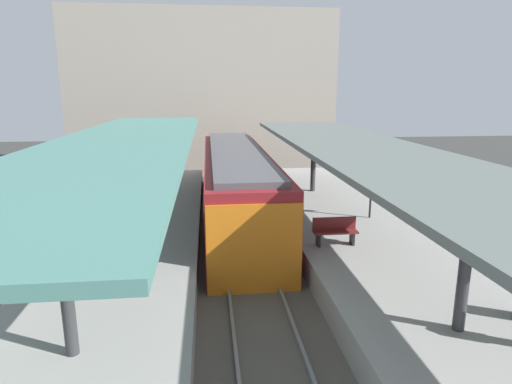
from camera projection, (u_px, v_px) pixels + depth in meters
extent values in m
plane|color=#383835|center=(250.00, 281.00, 13.44)|extent=(80.00, 80.00, 0.00)
cube|color=#9E9E99|center=(124.00, 272.00, 12.92)|extent=(4.40, 28.00, 1.00)
cube|color=#9E9E99|center=(369.00, 261.00, 13.73)|extent=(4.40, 28.00, 1.00)
cube|color=#59544C|center=(250.00, 278.00, 13.42)|extent=(3.20, 28.00, 0.20)
cube|color=slate|center=(227.00, 274.00, 13.30)|extent=(0.08, 28.00, 0.14)
cube|color=slate|center=(273.00, 272.00, 13.46)|extent=(0.08, 28.00, 0.14)
cube|color=maroon|center=(236.00, 186.00, 19.17)|extent=(2.70, 15.04, 2.90)
cube|color=orange|center=(255.00, 250.00, 11.90)|extent=(2.65, 0.08, 2.60)
cube|color=black|center=(205.00, 179.00, 18.94)|extent=(0.04, 13.84, 0.76)
cube|color=black|center=(267.00, 177.00, 19.23)|extent=(0.04, 13.84, 0.76)
cube|color=#515156|center=(236.00, 151.00, 18.81)|extent=(2.16, 14.29, 0.20)
cylinder|color=#333335|center=(64.00, 275.00, 7.70)|extent=(0.24, 0.24, 3.15)
cylinder|color=#333335|center=(152.00, 162.00, 19.89)|extent=(0.24, 0.24, 3.15)
cube|color=slate|center=(124.00, 141.00, 13.41)|extent=(4.18, 21.00, 0.16)
cylinder|color=#333335|center=(465.00, 264.00, 8.55)|extent=(0.24, 0.24, 2.85)
cylinder|color=#333335|center=(313.00, 162.00, 20.74)|extent=(0.24, 0.24, 2.85)
cube|color=slate|center=(360.00, 148.00, 14.30)|extent=(4.18, 21.00, 0.16)
cube|color=black|center=(318.00, 239.00, 13.61)|extent=(0.08, 0.32, 0.40)
cube|color=black|center=(352.00, 238.00, 13.73)|extent=(0.08, 0.32, 0.40)
cube|color=maroon|center=(335.00, 232.00, 13.62)|extent=(1.40, 0.40, 0.06)
cube|color=maroon|center=(334.00, 223.00, 13.74)|extent=(1.40, 0.06, 0.40)
cylinder|color=#262628|center=(371.00, 190.00, 16.41)|extent=(0.08, 0.08, 2.20)
cube|color=black|center=(373.00, 165.00, 16.19)|extent=(0.90, 0.06, 0.32)
cube|color=#A89E8E|center=(204.00, 94.00, 31.37)|extent=(18.00, 6.00, 11.00)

